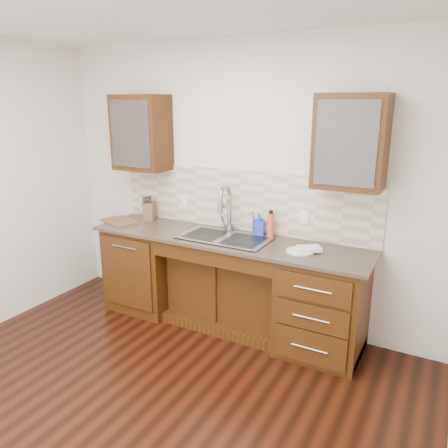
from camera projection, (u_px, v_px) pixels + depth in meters
The scene contains 24 objects.
ground at pixel (131, 419), 3.12m from camera, with size 4.00×3.50×0.10m, color black.
wall_back at pixel (244, 185), 4.26m from camera, with size 4.00×0.10×2.70m, color silver.
base_cabinet_left at pixel (147, 267), 4.64m from camera, with size 0.70×0.62×0.88m, color #593014.
base_cabinet_center at pixel (230, 289), 4.30m from camera, with size 1.20×0.44×0.70m, color #593014.
base_cabinet_right at pixel (323, 305), 3.77m from camera, with size 0.70×0.62×0.88m, color #593014.
countertop at pixel (225, 239), 4.06m from camera, with size 2.70×0.65×0.03m, color #84705B.
backsplash at pixel (241, 200), 4.24m from camera, with size 2.70×0.02×0.59m, color beige.
sink at pixel (225, 247), 4.07m from camera, with size 0.84×0.46×0.19m, color #9E9EA5.
faucet at pixel (229, 211), 4.22m from camera, with size 0.04×0.04×0.40m, color #999993.
filter_tap at pixel (253, 222), 4.13m from camera, with size 0.02×0.02×0.24m, color #999993.
upper_cabinet_left at pixel (142, 133), 4.42m from camera, with size 0.55×0.34×0.75m, color #593014.
upper_cabinet_right at pixel (351, 142), 3.46m from camera, with size 0.55×0.34×0.75m, color #593014.
outlet_left at pixel (184, 202), 4.55m from camera, with size 0.08×0.01×0.12m, color white.
outlet_right at pixel (304, 217), 3.96m from camera, with size 0.08×0.01×0.12m, color white.
soap_bottle at pixel (259, 224), 4.13m from camera, with size 0.09×0.09×0.21m, color blue.
water_bottle at pixel (271, 225), 4.05m from camera, with size 0.06×0.06×0.23m, color #E1502D.
plate at pixel (300, 251), 3.68m from camera, with size 0.24×0.24×0.01m, color beige.
dish_towel at pixel (309, 249), 3.67m from camera, with size 0.19×0.14×0.03m, color silver.
knife_block at pixel (150, 211), 4.66m from camera, with size 0.10×0.17×0.19m, color olive.
cutting_board at pixel (120, 221), 4.58m from camera, with size 0.38×0.27×0.02m, color brown.
cup_left_a at pixel (132, 137), 4.49m from camera, with size 0.13×0.13×0.10m, color white.
cup_left_b at pixel (146, 139), 4.41m from camera, with size 0.09×0.09×0.09m, color white.
cup_right_a at pixel (341, 148), 3.51m from camera, with size 0.13×0.13×0.10m, color white.
cup_right_b at pixel (370, 149), 3.40m from camera, with size 0.11×0.11×0.10m, color silver.
Camera 1 is at (1.83, -1.98, 2.15)m, focal length 35.00 mm.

